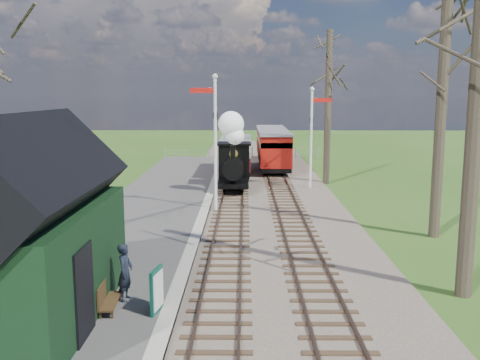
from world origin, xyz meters
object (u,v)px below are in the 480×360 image
object	(u,v)px
semaphore_far	(313,130)
coach	(236,154)
person	(125,272)
red_carriage_a	(274,151)
station_shed	(29,232)
red_carriage_b	(271,143)
bench	(106,296)
semaphore_near	(214,133)
sign_board	(157,290)
locomotive	(233,156)

from	to	relation	value
semaphore_far	coach	size ratio (longest dim) A/B	0.84
person	red_carriage_a	bearing A→B (deg)	-3.75
person	semaphore_far	bearing A→B (deg)	-13.33
station_shed	red_carriage_b	world-z (taller)	station_shed
semaphore_far	bench	size ratio (longest dim) A/B	4.50
station_shed	person	distance (m)	2.58
semaphore_near	semaphore_far	size ratio (longest dim) A/B	1.09
station_shed	red_carriage_a	distance (m)	25.07
red_carriage_a	sign_board	bearing A→B (deg)	-99.76
bench	sign_board	bearing A→B (deg)	-5.65
coach	person	size ratio (longest dim) A/B	4.65
semaphore_near	red_carriage_a	world-z (taller)	semaphore_near
semaphore_near	red_carriage_b	size ratio (longest dim) A/B	1.18
red_carriage_a	bench	xyz separation A→B (m)	(-5.33, -23.58, -1.00)
semaphore_near	locomotive	bearing A→B (deg)	81.50
person	coach	bearing A→B (deg)	2.31
red_carriage_b	sign_board	xyz separation A→B (m)	(-4.08, -29.21, -0.80)
semaphore_far	red_carriage_a	world-z (taller)	semaphore_far
locomotive	person	world-z (taller)	locomotive
coach	red_carriage_b	xyz separation A→B (m)	(2.60, 6.47, 0.08)
semaphore_far	red_carriage_b	size ratio (longest dim) A/B	1.09
sign_board	coach	bearing A→B (deg)	86.28
locomotive	sign_board	size ratio (longest dim) A/B	3.95
station_shed	sign_board	distance (m)	3.23
semaphore_near	coach	world-z (taller)	semaphore_near
red_carriage_a	semaphore_far	bearing A→B (deg)	-73.77
station_shed	semaphore_far	world-z (taller)	semaphore_far
semaphore_far	bench	bearing A→B (deg)	-112.10
semaphore_near	semaphore_far	distance (m)	7.91
red_carriage_b	sign_board	bearing A→B (deg)	-97.95
locomotive	coach	distance (m)	6.08
red_carriage_b	sign_board	world-z (taller)	red_carriage_b
red_carriage_a	red_carriage_b	xyz separation A→B (m)	(0.00, 5.50, 0.00)
coach	bench	xyz separation A→B (m)	(-2.73, -22.62, -0.92)
red_carriage_a	person	bearing A→B (deg)	-102.26
person	locomotive	bearing A→B (deg)	0.02
station_shed	person	size ratio (longest dim) A/B	4.29
coach	person	world-z (taller)	coach
semaphore_far	locomotive	size ratio (longest dim) A/B	1.34
locomotive	red_carriage_a	world-z (taller)	locomotive
locomotive	red_carriage_b	bearing A→B (deg)	78.22
bench	person	world-z (taller)	person
coach	bench	size ratio (longest dim) A/B	5.38
sign_board	bench	bearing A→B (deg)	174.35
semaphore_far	sign_board	world-z (taller)	semaphore_far
sign_board	bench	xyz separation A→B (m)	(-1.25, 0.12, -0.21)
semaphore_near	locomotive	world-z (taller)	semaphore_near
station_shed	red_carriage_b	bearing A→B (deg)	76.88
station_shed	bench	size ratio (longest dim) A/B	4.95
locomotive	semaphore_near	bearing A→B (deg)	-98.50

